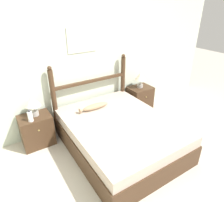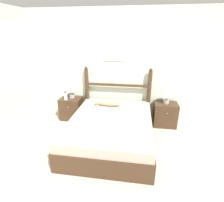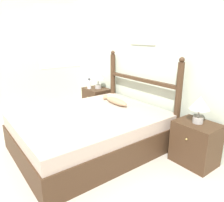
{
  "view_description": "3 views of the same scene",
  "coord_description": "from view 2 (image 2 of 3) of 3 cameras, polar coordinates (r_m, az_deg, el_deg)",
  "views": [
    {
      "loc": [
        -1.52,
        -1.58,
        2.26
      ],
      "look_at": [
        0.12,
        0.97,
        0.72
      ],
      "focal_mm": 32.0,
      "sensor_mm": 36.0,
      "label": 1
    },
    {
      "loc": [
        0.52,
        -2.31,
        2.04
      ],
      "look_at": [
        0.0,
        1.04,
        0.7
      ],
      "focal_mm": 28.0,
      "sensor_mm": 36.0,
      "label": 2
    },
    {
      "loc": [
        2.51,
        -0.85,
        1.58
      ],
      "look_at": [
        0.14,
        0.95,
        0.67
      ],
      "focal_mm": 35.0,
      "sensor_mm": 36.0,
      "label": 3
    }
  ],
  "objects": [
    {
      "name": "table_lamp_left",
      "position": [
        4.31,
        -13.14,
        3.97
      ],
      "size": [
        0.24,
        0.24,
        0.34
      ],
      "color": "gray",
      "rests_on": "nightstand_left"
    },
    {
      "name": "bottle",
      "position": [
        4.27,
        -14.92,
        1.63
      ],
      "size": [
        0.08,
        0.08,
        0.21
      ],
      "color": "white",
      "rests_on": "nightstand_left"
    },
    {
      "name": "nightstand_right",
      "position": [
        4.23,
        16.94,
        -4.19
      ],
      "size": [
        0.51,
        0.42,
        0.55
      ],
      "color": "#3D2819",
      "rests_on": "ground_plane"
    },
    {
      "name": "table_lamp_right",
      "position": [
        4.05,
        17.56,
        2.36
      ],
      "size": [
        0.24,
        0.24,
        0.34
      ],
      "color": "gray",
      "rests_on": "nightstand_right"
    },
    {
      "name": "ground_plane",
      "position": [
        3.12,
        -3.11,
        -19.29
      ],
      "size": [
        16.0,
        16.0,
        0.0
      ],
      "primitive_type": "plane",
      "color": "#B7AD9E"
    },
    {
      "name": "wall_back",
      "position": [
        4.14,
        1.44,
        10.9
      ],
      "size": [
        6.4,
        0.08,
        2.55
      ],
      "color": "beige",
      "rests_on": "ground_plane"
    },
    {
      "name": "nightstand_left",
      "position": [
        4.47,
        -13.08,
        -2.34
      ],
      "size": [
        0.51,
        0.42,
        0.55
      ],
      "color": "#3D2819",
      "rests_on": "ground_plane"
    },
    {
      "name": "fish_pillow",
      "position": [
        3.86,
        -1.27,
        -0.94
      ],
      "size": [
        0.55,
        0.12,
        0.1
      ],
      "color": "#997A5B",
      "rests_on": "bed"
    },
    {
      "name": "bed",
      "position": [
        3.47,
        -0.31,
        -9.38
      ],
      "size": [
        1.56,
        2.0,
        0.52
      ],
      "color": "#3D2819",
      "rests_on": "ground_plane"
    },
    {
      "name": "headboard",
      "position": [
        4.15,
        1.75,
        2.57
      ],
      "size": [
        1.56,
        0.09,
        1.31
      ],
      "color": "#3D2819",
      "rests_on": "ground_plane"
    }
  ]
}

